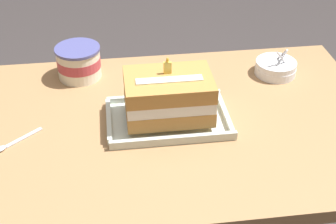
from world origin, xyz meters
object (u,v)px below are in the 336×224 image
Objects in this scene: birthday_cake at (167,96)px; bowl_stack at (276,68)px; ice_cream_tub at (79,62)px; foil_tray at (167,119)px; serving_spoon_near_tray at (10,144)px.

bowl_stack is at bearing 29.49° from birthday_cake.
bowl_stack is 0.93× the size of ice_cream_tub.
foil_tray is 2.39× the size of ice_cream_tub.
birthday_cake reaches higher than bowl_stack.
bowl_stack is 1.11× the size of serving_spoon_near_tray.
birthday_cake reaches higher than ice_cream_tub.
serving_spoon_near_tray is (-0.17, -0.31, -0.04)m from ice_cream_tub.
serving_spoon_near_tray is at bearing -118.10° from ice_cream_tub.
serving_spoon_near_tray is (-0.75, -0.25, -0.02)m from bowl_stack.
ice_cream_tub reaches higher than serving_spoon_near_tray.
foil_tray is 2.84× the size of serving_spoon_near_tray.
foil_tray is 0.41m from bowl_stack.
ice_cream_tub is (-0.23, 0.26, -0.03)m from birthday_cake.
ice_cream_tub is at bearing 173.92° from bowl_stack.
foil_tray is at bearing 6.85° from serving_spoon_near_tray.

